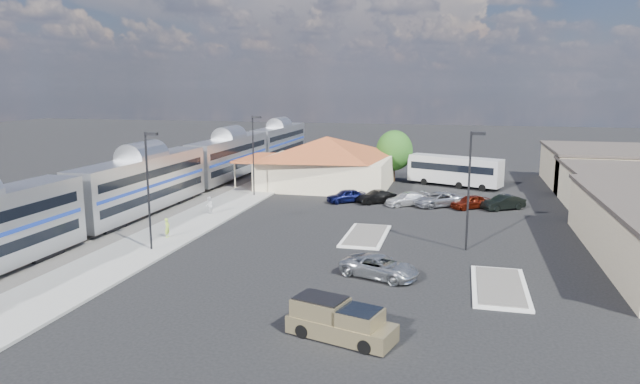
% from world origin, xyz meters
% --- Properties ---
extents(ground, '(280.00, 280.00, 0.00)m').
position_xyz_m(ground, '(0.00, 0.00, 0.00)').
color(ground, black).
rests_on(ground, ground).
extents(railbed, '(16.00, 100.00, 0.12)m').
position_xyz_m(railbed, '(-21.00, 8.00, 0.06)').
color(railbed, '#4C4944').
rests_on(railbed, ground).
extents(platform, '(5.50, 92.00, 0.18)m').
position_xyz_m(platform, '(-12.00, 6.00, 0.09)').
color(platform, gray).
rests_on(platform, ground).
extents(passenger_train, '(3.00, 104.00, 5.55)m').
position_xyz_m(passenger_train, '(-18.00, 4.95, 2.87)').
color(passenger_train, silver).
rests_on(passenger_train, ground).
extents(freight_cars, '(2.80, 46.00, 4.00)m').
position_xyz_m(freight_cars, '(-24.00, 9.77, 1.93)').
color(freight_cars, black).
rests_on(freight_cars, ground).
extents(station_depot, '(18.35, 12.24, 6.20)m').
position_xyz_m(station_depot, '(-4.56, 24.00, 3.13)').
color(station_depot, beige).
rests_on(station_depot, ground).
extents(traffic_island_south, '(3.30, 7.50, 0.21)m').
position_xyz_m(traffic_island_south, '(4.00, 2.00, 0.10)').
color(traffic_island_south, silver).
rests_on(traffic_island_south, ground).
extents(traffic_island_north, '(3.30, 7.50, 0.21)m').
position_xyz_m(traffic_island_north, '(14.00, -8.00, 0.10)').
color(traffic_island_north, silver).
rests_on(traffic_island_north, ground).
extents(lamp_plat_s, '(1.08, 0.25, 9.00)m').
position_xyz_m(lamp_plat_s, '(-10.90, -6.00, 5.34)').
color(lamp_plat_s, black).
rests_on(lamp_plat_s, ground).
extents(lamp_plat_n, '(1.08, 0.25, 9.00)m').
position_xyz_m(lamp_plat_n, '(-10.90, 16.00, 5.34)').
color(lamp_plat_n, black).
rests_on(lamp_plat_n, ground).
extents(lamp_lot, '(1.08, 0.25, 9.00)m').
position_xyz_m(lamp_lot, '(12.10, 0.00, 5.34)').
color(lamp_lot, black).
rests_on(lamp_lot, ground).
extents(tree_depot, '(4.71, 4.71, 6.63)m').
position_xyz_m(tree_depot, '(3.00, 30.00, 4.02)').
color(tree_depot, '#382314').
rests_on(tree_depot, ground).
extents(pickup_truck, '(5.69, 3.35, 1.85)m').
position_xyz_m(pickup_truck, '(5.98, -17.27, 0.88)').
color(pickup_truck, '#97865D').
rests_on(pickup_truck, ground).
extents(suv, '(5.68, 3.92, 1.44)m').
position_xyz_m(suv, '(6.53, -7.77, 0.72)').
color(suv, '#ABAFB4').
rests_on(suv, ground).
extents(coach_bus, '(11.59, 6.59, 3.69)m').
position_xyz_m(coach_bus, '(10.66, 27.92, 2.12)').
color(coach_bus, silver).
rests_on(coach_bus, ground).
extents(person_a, '(0.41, 0.60, 1.58)m').
position_xyz_m(person_a, '(-11.47, -2.67, 0.97)').
color(person_a, '#B1D743').
rests_on(person_a, platform).
extents(person_b, '(0.89, 0.99, 1.67)m').
position_xyz_m(person_b, '(-11.81, 5.99, 1.02)').
color(person_b, silver).
rests_on(person_b, platform).
extents(parked_car_a, '(4.42, 3.81, 1.43)m').
position_xyz_m(parked_car_a, '(-0.33, 15.25, 0.72)').
color(parked_car_a, '#0B0F39').
rests_on(parked_car_a, ground).
extents(parked_car_b, '(4.20, 3.65, 1.37)m').
position_xyz_m(parked_car_b, '(2.87, 15.55, 0.69)').
color(parked_car_b, black).
rests_on(parked_car_b, ground).
extents(parked_car_c, '(4.95, 4.15, 1.36)m').
position_xyz_m(parked_car_c, '(6.07, 15.25, 0.68)').
color(parked_car_c, silver).
rests_on(parked_car_c, ground).
extents(parked_car_d, '(5.75, 5.06, 1.47)m').
position_xyz_m(parked_car_d, '(9.27, 15.55, 0.74)').
color(parked_car_d, '#93969B').
rests_on(parked_car_d, ground).
extents(parked_car_e, '(4.32, 3.83, 1.41)m').
position_xyz_m(parked_car_e, '(12.47, 15.25, 0.71)').
color(parked_car_e, '#65180B').
rests_on(parked_car_e, ground).
extents(parked_car_f, '(4.54, 3.78, 1.46)m').
position_xyz_m(parked_car_f, '(15.67, 15.55, 0.73)').
color(parked_car_f, black).
rests_on(parked_car_f, ground).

